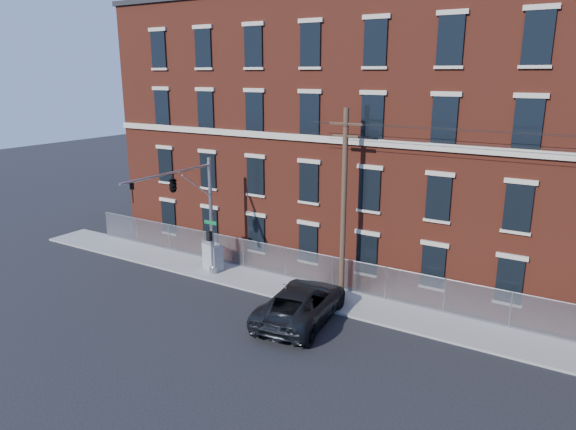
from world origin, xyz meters
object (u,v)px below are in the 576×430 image
(utility_cabinet, at_px, (213,257))
(pickup_truck, at_px, (301,303))
(utility_pole_near, at_px, (344,201))
(traffic_signal_mast, at_px, (182,195))

(utility_cabinet, bearing_deg, pickup_truck, -3.71)
(utility_pole_near, height_order, utility_cabinet, utility_pole_near)
(traffic_signal_mast, distance_m, utility_cabinet, 5.25)
(utility_pole_near, height_order, pickup_truck, utility_pole_near)
(utility_pole_near, relative_size, pickup_truck, 1.55)
(traffic_signal_mast, distance_m, pickup_truck, 8.78)
(traffic_signal_mast, relative_size, utility_cabinet, 4.29)
(traffic_signal_mast, distance_m, utility_pole_near, 8.70)
(utility_pole_near, xyz_separation_m, pickup_truck, (-0.46, -3.53, -4.44))
(traffic_signal_mast, relative_size, utility_pole_near, 0.70)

